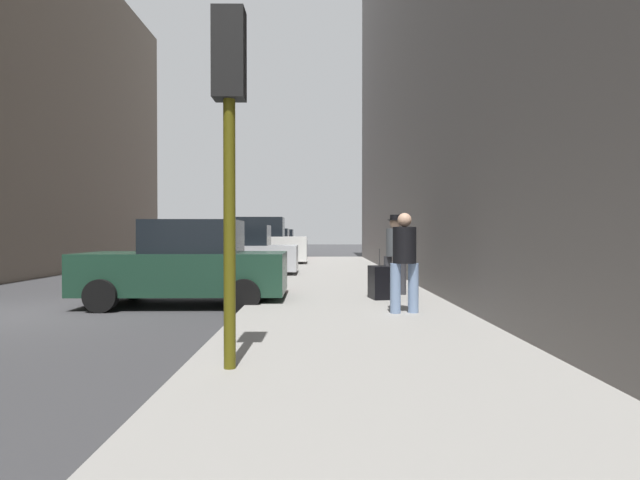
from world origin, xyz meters
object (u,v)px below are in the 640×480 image
at_px(rolling_suitcase, 379,282).
at_px(parked_gray_coupe, 277,243).
at_px(duffel_bag, 388,282).
at_px(traffic_light, 229,109).
at_px(parked_red_hatchback, 269,245).
at_px(pedestrian_in_jeans, 404,257).
at_px(pedestrian_with_beanie, 395,250).
at_px(parked_silver_sedan, 237,253).
at_px(parked_dark_green_sedan, 187,265).
at_px(fire_hydrant, 278,276).
at_px(parked_white_van, 258,244).

bearing_deg(rolling_suitcase, parked_gray_coupe, 99.92).
bearing_deg(duffel_bag, traffic_light, -109.56).
distance_m(parked_red_hatchback, pedestrian_in_jeans, 20.06).
bearing_deg(pedestrian_with_beanie, parked_silver_sedan, 127.89).
xyz_separation_m(pedestrian_with_beanie, duffel_bag, (0.02, 1.33, -0.85)).
distance_m(parked_dark_green_sedan, traffic_light, 6.05).
distance_m(pedestrian_with_beanie, duffel_bag, 1.58).
bearing_deg(fire_hydrant, parked_silver_sedan, 109.53).
bearing_deg(parked_gray_coupe, fire_hydrant, -85.23).
xyz_separation_m(traffic_light, duffel_bag, (2.64, 7.43, -2.47)).
distance_m(parked_white_van, parked_red_hatchback, 5.32).
relative_size(parked_dark_green_sedan, parked_silver_sedan, 1.00).
bearing_deg(parked_dark_green_sedan, parked_red_hatchback, 90.00).
relative_size(parked_gray_coupe, fire_hydrant, 5.98).
distance_m(parked_silver_sedan, fire_hydrant, 5.41).
xyz_separation_m(parked_silver_sedan, parked_red_hatchback, (-0.00, 11.25, 0.00)).
bearing_deg(parked_dark_green_sedan, fire_hydrant, 36.30).
height_order(parked_white_van, pedestrian_with_beanie, parked_white_van).
bearing_deg(parked_dark_green_sedan, traffic_light, -71.17).
bearing_deg(parked_white_van, fire_hydrant, -80.71).
bearing_deg(traffic_light, duffel_bag, 70.44).
xyz_separation_m(parked_silver_sedan, pedestrian_in_jeans, (4.22, -8.36, 0.26)).
bearing_deg(parked_red_hatchback, traffic_light, -85.41).
relative_size(parked_silver_sedan, rolling_suitcase, 4.04).
bearing_deg(parked_gray_coupe, parked_dark_green_sedan, -90.00).
distance_m(parked_white_van, parked_gray_coupe, 10.61).
xyz_separation_m(parked_gray_coupe, traffic_light, (1.85, -28.39, 1.91)).
relative_size(traffic_light, rolling_suitcase, 3.46).
distance_m(pedestrian_with_beanie, rolling_suitcase, 1.08).
height_order(parked_dark_green_sedan, parked_silver_sedan, same).
distance_m(fire_hydrant, traffic_light, 7.13).
relative_size(parked_red_hatchback, pedestrian_in_jeans, 2.46).
relative_size(parked_silver_sedan, pedestrian_in_jeans, 2.46).
bearing_deg(parked_silver_sedan, parked_dark_green_sedan, -90.00).
xyz_separation_m(parked_gray_coupe, pedestrian_in_jeans, (4.22, -24.90, 0.26)).
distance_m(parked_silver_sedan, pedestrian_with_beanie, 7.28).
height_order(traffic_light, pedestrian_with_beanie, traffic_light).
bearing_deg(parked_dark_green_sedan, parked_white_van, 90.00).
relative_size(parked_gray_coupe, pedestrian_with_beanie, 2.37).
distance_m(parked_dark_green_sedan, pedestrian_in_jeans, 4.66).
xyz_separation_m(fire_hydrant, traffic_light, (0.05, -6.76, 2.26)).
bearing_deg(pedestrian_in_jeans, parked_gray_coupe, 99.63).
xyz_separation_m(parked_white_van, fire_hydrant, (1.80, -11.02, -0.54)).
relative_size(parked_red_hatchback, pedestrian_with_beanie, 2.37).
bearing_deg(pedestrian_in_jeans, rolling_suitcase, 95.97).
distance_m(parked_gray_coupe, fire_hydrant, 21.71).
distance_m(parked_dark_green_sedan, duffel_bag, 4.95).
height_order(parked_silver_sedan, pedestrian_with_beanie, pedestrian_with_beanie).
bearing_deg(fire_hydrant, pedestrian_in_jeans, -53.52).
relative_size(parked_red_hatchback, duffel_bag, 9.58).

